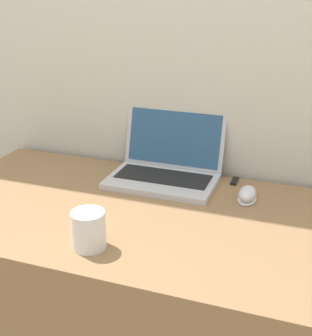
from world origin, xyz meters
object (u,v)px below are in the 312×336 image
at_px(usb_stick, 235,181).
at_px(drink_cup, 89,229).
at_px(laptop, 166,165).
at_px(computer_mouse, 247,194).

bearing_deg(usb_stick, drink_cup, -117.06).
relative_size(laptop, usb_stick, 6.05).
xyz_separation_m(laptop, usb_stick, (0.23, 0.05, -0.05)).
bearing_deg(drink_cup, laptop, 84.67).
distance_m(drink_cup, computer_mouse, 0.54).
bearing_deg(computer_mouse, laptop, 166.00).
distance_m(laptop, computer_mouse, 0.31).
xyz_separation_m(laptop, drink_cup, (-0.05, -0.49, 0.00)).
relative_size(laptop, drink_cup, 3.55).
xyz_separation_m(laptop, computer_mouse, (0.29, -0.07, -0.03)).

